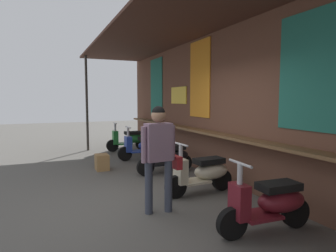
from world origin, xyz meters
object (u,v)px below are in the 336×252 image
scooter_blue (144,146)px  scooter_maroon (271,203)px  scooter_black (168,157)px  scooter_cream (204,173)px  merchandise_crate (102,162)px  shopper_with_handbag (159,149)px  scooter_green (130,139)px

scooter_blue → scooter_maroon: same height
scooter_black → scooter_cream: bearing=87.0°
scooter_blue → merchandise_crate: (0.80, -1.38, -0.20)m
scooter_blue → shopper_with_handbag: bearing=74.3°
scooter_blue → scooter_green: bearing=-90.0°
scooter_black → shopper_with_handbag: size_ratio=0.86×
scooter_green → scooter_black: size_ratio=1.00×
scooter_green → merchandise_crate: size_ratio=3.63×
scooter_green → scooter_black: bearing=92.4°
scooter_maroon → merchandise_crate: bearing=-68.6°
scooter_black → merchandise_crate: (-0.93, -1.38, -0.20)m
shopper_with_handbag → scooter_black: bearing=-31.6°
scooter_maroon → merchandise_crate: scooter_maroon is taller
scooter_blue → scooter_maroon: bearing=90.0°
scooter_maroon → shopper_with_handbag: 1.72m
scooter_green → scooter_maroon: 6.58m
scooter_cream → scooter_green: bearing=-93.2°
scooter_blue → merchandise_crate: scooter_blue is taller
scooter_black → scooter_maroon: 3.31m
scooter_cream → scooter_maroon: bearing=86.8°
scooter_maroon → merchandise_crate: (-4.24, -1.38, -0.20)m
scooter_cream → merchandise_crate: bearing=-64.7°
scooter_black → scooter_maroon: size_ratio=1.00×
shopper_with_handbag → scooter_maroon: bearing=-142.6°
scooter_green → scooter_blue: 1.54m
merchandise_crate → scooter_cream: bearing=28.5°
shopper_with_handbag → merchandise_crate: 3.16m
scooter_maroon → shopper_with_handbag: size_ratio=0.86×
scooter_cream → scooter_maroon: 1.70m
scooter_blue → merchandise_crate: 1.60m
scooter_blue → scooter_cream: size_ratio=1.00×
scooter_cream → merchandise_crate: scooter_cream is taller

